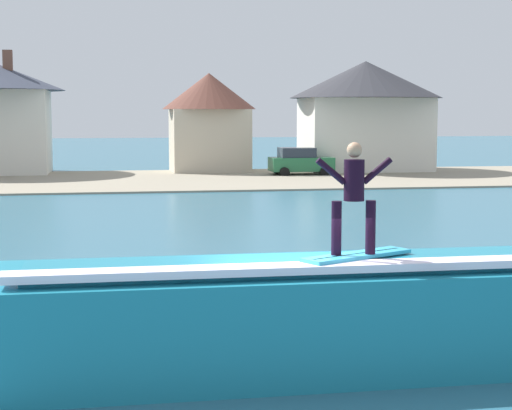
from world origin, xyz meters
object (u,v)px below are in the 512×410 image
wave_crest (315,313)px  car_far_shore (300,161)px  house_small_cottage (209,117)px  surfer (354,192)px  house_gabled_white (365,105)px  surfboard (357,255)px

wave_crest → car_far_shore: (9.38, 41.48, 0.07)m
car_far_shore → house_small_cottage: (-5.44, 4.56, 2.92)m
house_small_cottage → surfer: bearing=-94.3°
surfer → wave_crest: bearing=132.9°
car_far_shore → house_gabled_white: house_gabled_white is taller
wave_crest → house_gabled_white: size_ratio=1.01×
car_far_shore → house_small_cottage: 7.67m
house_gabled_white → house_small_cottage: size_ratio=1.55×
wave_crest → surfer: size_ratio=6.13×
house_gabled_white → surfer: bearing=-107.6°
surfboard → house_gabled_white: bearing=72.5°
surfer → house_gabled_white: 47.25m
surfboard → house_small_cottage: size_ratio=0.29×
wave_crest → surfboard: bearing=-37.6°
surfboard → car_far_shore: (8.82, 41.92, -0.94)m
surfer → house_gabled_white: (14.26, 45.02, 1.79)m
surfboard → surfer: size_ratio=1.13×
house_small_cottage → house_gabled_white: bearing=-8.1°
wave_crest → surfer: (0.48, -0.51, 2.03)m
surfer → car_far_shore: bearing=78.0°
surfer → house_small_cottage: (3.46, 46.55, 0.96)m
surfer → house_small_cottage: house_small_cottage is taller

